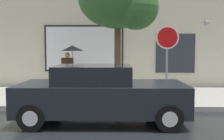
{
  "coord_description": "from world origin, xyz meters",
  "views": [
    {
      "loc": [
        0.01,
        -6.7,
        1.88
      ],
      "look_at": [
        -0.15,
        1.8,
        1.2
      ],
      "focal_mm": 41.33,
      "sensor_mm": 36.0,
      "label": 1
    }
  ],
  "objects_px": {
    "pedestrian_with_umbrella": "(71,55)",
    "parked_car": "(100,94)",
    "street_tree": "(121,1)",
    "stop_sign": "(167,48)"
  },
  "relations": [
    {
      "from": "pedestrian_with_umbrella",
      "to": "street_tree",
      "type": "relative_size",
      "value": 0.43
    },
    {
      "from": "stop_sign",
      "to": "street_tree",
      "type": "bearing_deg",
      "value": 174.66
    },
    {
      "from": "street_tree",
      "to": "stop_sign",
      "type": "xyz_separation_m",
      "value": [
        1.51,
        -0.14,
        -1.56
      ]
    },
    {
      "from": "parked_car",
      "to": "stop_sign",
      "type": "bearing_deg",
      "value": 42.47
    },
    {
      "from": "parked_car",
      "to": "stop_sign",
      "type": "distance_m",
      "value": 3.06
    },
    {
      "from": "street_tree",
      "to": "stop_sign",
      "type": "bearing_deg",
      "value": -5.34
    },
    {
      "from": "street_tree",
      "to": "pedestrian_with_umbrella",
      "type": "bearing_deg",
      "value": 135.05
    },
    {
      "from": "pedestrian_with_umbrella",
      "to": "parked_car",
      "type": "bearing_deg",
      "value": -69.99
    },
    {
      "from": "parked_car",
      "to": "stop_sign",
      "type": "height_order",
      "value": "stop_sign"
    },
    {
      "from": "parked_car",
      "to": "pedestrian_with_umbrella",
      "type": "relative_size",
      "value": 2.25
    }
  ]
}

